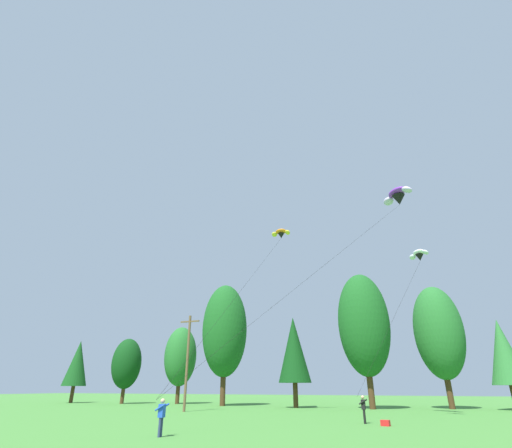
# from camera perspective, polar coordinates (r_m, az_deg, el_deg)

# --- Properties ---
(treeline_tree_a) EXTENTS (3.56, 3.56, 8.92)m
(treeline_tree_a) POSITION_cam_1_polar(r_m,az_deg,el_deg) (68.66, -25.10, -18.28)
(treeline_tree_a) COLOR #472D19
(treeline_tree_a) RESTS_ON ground_plane
(treeline_tree_b) EXTENTS (4.19, 4.19, 8.86)m
(treeline_tree_b) POSITION_cam_1_polar(r_m,az_deg,el_deg) (62.64, -18.75, -19.10)
(treeline_tree_b) COLOR #472D19
(treeline_tree_b) RESTS_ON ground_plane
(treeline_tree_c) EXTENTS (4.62, 4.62, 10.46)m
(treeline_tree_c) POSITION_cam_1_polar(r_m,az_deg,el_deg) (60.26, -11.21, -18.78)
(treeline_tree_c) COLOR #472D19
(treeline_tree_c) RESTS_ON ground_plane
(treeline_tree_d) EXTENTS (5.95, 5.95, 15.37)m
(treeline_tree_d) POSITION_cam_1_polar(r_m,az_deg,el_deg) (53.65, -4.70, -15.44)
(treeline_tree_d) COLOR #472D19
(treeline_tree_d) RESTS_ON ground_plane
(treeline_tree_e) EXTENTS (3.84, 3.84, 10.19)m
(treeline_tree_e) POSITION_cam_1_polar(r_m,az_deg,el_deg) (48.75, 5.67, -18.10)
(treeline_tree_e) COLOR #472D19
(treeline_tree_e) RESTS_ON ground_plane
(treeline_tree_f) EXTENTS (5.79, 5.79, 14.77)m
(treeline_tree_f) POSITION_cam_1_polar(r_m,az_deg,el_deg) (47.42, 15.76, -14.12)
(treeline_tree_f) COLOR #472D19
(treeline_tree_f) RESTS_ON ground_plane
(treeline_tree_g) EXTENTS (5.40, 5.40, 13.33)m
(treeline_tree_g) POSITION_cam_1_polar(r_m,az_deg,el_deg) (50.56, 25.58, -14.30)
(treeline_tree_g) COLOR #472D19
(treeline_tree_g) RESTS_ON ground_plane
(treeline_tree_h) EXTENTS (3.60, 3.60, 9.11)m
(treeline_tree_h) POSITION_cam_1_polar(r_m,az_deg,el_deg) (50.88, 32.99, -15.67)
(treeline_tree_h) COLOR #472D19
(treeline_tree_h) RESTS_ON ground_plane
(utility_pole) EXTENTS (2.20, 0.26, 9.14)m
(utility_pole) POSITION_cam_1_polar(r_m,az_deg,el_deg) (41.66, -10.19, -19.18)
(utility_pole) COLOR brown
(utility_pole) RESTS_ON ground_plane
(kite_flyer_near) EXTENTS (0.63, 0.66, 1.69)m
(kite_flyer_near) POSITION_cam_1_polar(r_m,az_deg,el_deg) (21.38, -13.90, -25.80)
(kite_flyer_near) COLOR navy
(kite_flyer_near) RESTS_ON ground_plane
(kite_flyer_mid) EXTENTS (0.53, 0.57, 1.69)m
(kite_flyer_mid) POSITION_cam_1_polar(r_m,az_deg,el_deg) (28.88, 15.74, -24.77)
(kite_flyer_mid) COLOR black
(kite_flyer_mid) RESTS_ON ground_plane
(parafoil_kite_high_purple) EXTENTS (14.46, 18.67, 17.88)m
(parafoil_kite_high_purple) POSITION_cam_1_polar(r_m,az_deg,el_deg) (38.32, 20.39, 3.93)
(parafoil_kite_high_purple) COLOR purple
(parafoil_kite_mid_white) EXTENTS (6.47, 6.71, 11.63)m
(parafoil_kite_mid_white) POSITION_cam_1_polar(r_m,az_deg,el_deg) (35.99, 23.14, -4.29)
(parafoil_kite_mid_white) COLOR white
(parafoil_kite_far_orange) EXTENTS (2.34, 20.94, 17.04)m
(parafoil_kite_far_orange) POSITION_cam_1_polar(r_m,az_deg,el_deg) (42.98, 3.74, -1.45)
(parafoil_kite_far_orange) COLOR orange
(picnic_cooler) EXTENTS (0.58, 0.46, 0.34)m
(picnic_cooler) POSITION_cam_1_polar(r_m,az_deg,el_deg) (27.60, 18.74, -26.30)
(picnic_cooler) COLOR red
(picnic_cooler) RESTS_ON ground_plane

